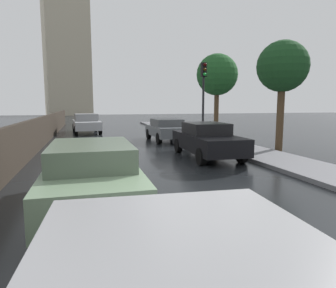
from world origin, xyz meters
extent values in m
plane|color=black|center=(0.00, 0.00, 0.00)|extent=(120.00, 120.00, 0.00)
cube|color=black|center=(2.78, 7.16, 0.64)|extent=(1.84, 4.55, 0.65)
cube|color=black|center=(2.78, 7.30, 1.20)|extent=(1.58, 1.96, 0.46)
cylinder|color=black|center=(2.01, 8.67, 0.31)|extent=(0.23, 0.63, 0.63)
cylinder|color=black|center=(3.62, 8.64, 0.31)|extent=(0.23, 0.63, 0.63)
cylinder|color=black|center=(1.95, 5.69, 0.31)|extent=(0.23, 0.63, 0.63)
cylinder|color=black|center=(3.56, 5.65, 0.31)|extent=(0.23, 0.63, 0.63)
cube|color=#B2B5BA|center=(-2.01, 19.29, 0.63)|extent=(2.17, 4.55, 0.61)
cube|color=gray|center=(-2.02, 19.44, 1.20)|extent=(1.78, 2.39, 0.53)
cylinder|color=black|center=(-1.06, 17.90, 0.33)|extent=(0.27, 0.68, 0.66)
cylinder|color=black|center=(-2.74, 17.77, 0.33)|extent=(0.27, 0.68, 0.66)
cylinder|color=black|center=(-1.29, 20.81, 0.33)|extent=(0.27, 0.68, 0.66)
cylinder|color=black|center=(-2.96, 20.68, 0.33)|extent=(0.27, 0.68, 0.66)
cube|color=slate|center=(2.63, 13.06, 0.61)|extent=(1.84, 3.96, 0.59)
cube|color=#494D50|center=(2.63, 13.04, 1.11)|extent=(1.59, 2.09, 0.41)
cylinder|color=black|center=(1.79, 14.34, 0.31)|extent=(0.23, 0.63, 0.63)
cylinder|color=black|center=(3.42, 14.37, 0.31)|extent=(0.23, 0.63, 0.63)
cylinder|color=black|center=(1.84, 11.75, 0.31)|extent=(0.23, 0.63, 0.63)
cylinder|color=black|center=(3.46, 11.78, 0.31)|extent=(0.23, 0.63, 0.63)
cube|color=slate|center=(-1.94, 2.00, 0.64)|extent=(1.81, 4.33, 0.67)
cube|color=#4D5C49|center=(-1.94, 1.93, 1.19)|extent=(1.58, 2.24, 0.44)
cylinder|color=black|center=(-1.12, 0.57, 0.31)|extent=(0.22, 0.61, 0.61)
cylinder|color=black|center=(-2.77, 0.58, 0.31)|extent=(0.22, 0.61, 0.61)
cylinder|color=black|center=(-1.11, 3.43, 0.31)|extent=(0.22, 0.61, 0.61)
cylinder|color=black|center=(-2.76, 3.43, 0.31)|extent=(0.22, 0.61, 0.61)
cylinder|color=black|center=(4.19, 11.14, 1.90)|extent=(0.12, 0.12, 3.52)
cube|color=black|center=(4.19, 11.14, 4.03)|extent=(0.26, 0.26, 0.75)
sphere|color=#360503|center=(4.19, 10.97, 4.28)|extent=(0.17, 0.17, 0.17)
sphere|color=#392405|center=(4.19, 10.97, 4.03)|extent=(0.17, 0.17, 0.17)
sphere|color=green|center=(4.19, 10.97, 3.78)|extent=(0.17, 0.17, 0.17)
cylinder|color=#4C3823|center=(7.03, 15.67, 1.62)|extent=(0.33, 0.33, 3.24)
sphere|color=#1E5123|center=(7.03, 15.67, 4.26)|extent=(2.91, 2.91, 2.91)
cylinder|color=#4C3823|center=(6.64, 7.73, 1.54)|extent=(0.33, 0.33, 3.09)
sphere|color=#19421E|center=(6.64, 7.73, 3.89)|extent=(2.30, 2.30, 2.30)
cube|color=#B2A88E|center=(-5.36, 59.61, 15.10)|extent=(9.58, 10.34, 30.20)
camera|label=1|loc=(-2.01, -4.27, 2.21)|focal=32.02mm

